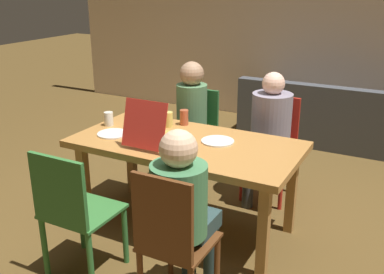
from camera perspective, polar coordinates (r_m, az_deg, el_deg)
The scene contains 17 objects.
ground_plane at distance 3.80m, azimuth -0.72°, elevation -11.34°, with size 20.00×20.00×0.00m, color brown.
back_wall at distance 6.40m, azimuth 14.05°, elevation 14.60°, with size 7.30×0.12×2.90m, color beige.
dining_table at distance 3.50m, azimuth -0.76°, elevation -1.80°, with size 1.76×0.90×0.76m.
chair_0 at distance 4.42m, azimuth 0.49°, elevation 0.48°, with size 0.40×0.42×0.93m.
person_0 at distance 4.23m, azimuth -0.41°, elevation 2.71°, with size 0.29×0.50×1.23m.
chair_1 at distance 4.21m, azimuth 10.29°, elevation -0.49°, with size 0.42×0.43×0.93m.
person_1 at distance 4.03m, azimuth 9.81°, elevation 1.28°, with size 0.36×0.51×1.19m.
chair_2 at distance 2.66m, azimuth -2.62°, elevation -12.91°, with size 0.40×0.41×0.96m.
person_2 at distance 2.68m, azimuth -1.14°, elevation -8.43°, with size 0.33×0.49×1.17m.
chair_3 at distance 3.08m, azimuth -14.96°, elevation -8.92°, with size 0.46×0.43×0.93m.
pizza_box_0 at distance 3.44m, azimuth -4.36°, elevation 0.13°, with size 0.35×0.45×0.37m.
plate_0 at distance 3.46m, azimuth 3.29°, elevation -0.52°, with size 0.26×0.26×0.01m.
plate_1 at distance 3.67m, azimuth -10.03°, elevation 0.42°, with size 0.25×0.25×0.01m.
drinking_glass_0 at distance 3.88m, azimuth -10.57°, elevation 2.29°, with size 0.08×0.08×0.12m, color silver.
drinking_glass_1 at distance 3.79m, azimuth -3.04°, elevation 2.26°, with size 0.08×0.08×0.13m, color #DFCD62.
drinking_glass_2 at distance 3.84m, azimuth -1.02°, elevation 2.52°, with size 0.07×0.07×0.13m, color #B25233.
couch at distance 5.82m, azimuth 16.61°, elevation 2.02°, with size 2.07×0.84×0.77m.
Camera 1 is at (1.55, -2.86, 1.96)m, focal length 41.84 mm.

